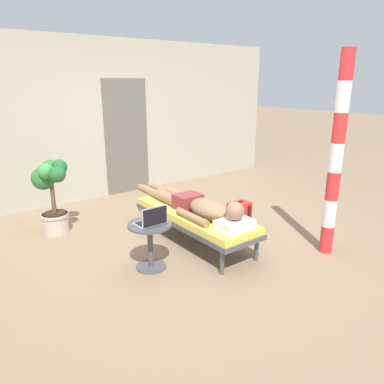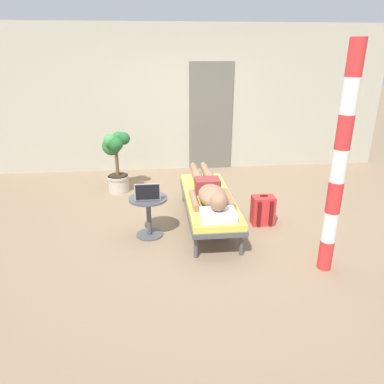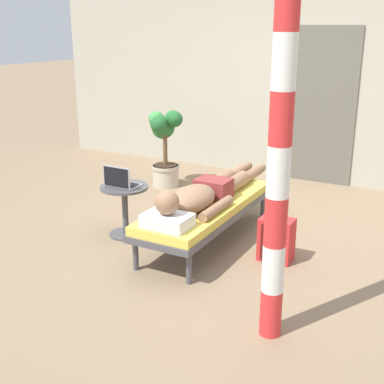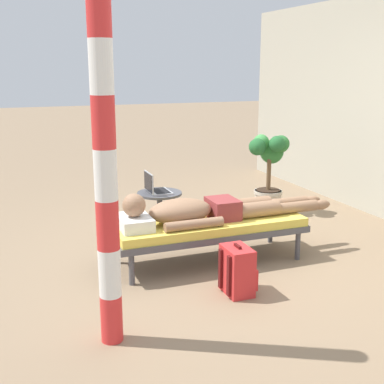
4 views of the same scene
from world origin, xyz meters
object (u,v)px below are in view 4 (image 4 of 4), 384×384
at_px(laptop, 155,187).
at_px(backpack, 237,271).
at_px(potted_plant, 269,167).
at_px(lounge_chair, 209,227).
at_px(side_table, 160,207).
at_px(person_reclining, 204,210).
at_px(porch_post, 106,175).

relative_size(laptop, backpack, 0.73).
bearing_deg(potted_plant, lounge_chair, -46.46).
xyz_separation_m(side_table, potted_plant, (-0.53, 1.64, 0.23)).
relative_size(person_reclining, potted_plant, 2.17).
distance_m(lounge_chair, laptop, 0.88).
bearing_deg(porch_post, laptop, 154.74).
height_order(backpack, porch_post, porch_post).
bearing_deg(person_reclining, backpack, -0.41).
bearing_deg(lounge_chair, backpack, -4.03).
xyz_separation_m(person_reclining, side_table, (-0.80, -0.19, -0.16)).
bearing_deg(laptop, lounge_chair, 19.86).
xyz_separation_m(lounge_chair, backpack, (0.74, -0.05, -0.15)).
relative_size(backpack, potted_plant, 0.42).
relative_size(potted_plant, porch_post, 0.43).
bearing_deg(lounge_chair, side_table, -163.46).
bearing_deg(laptop, backpack, 8.76).
xyz_separation_m(potted_plant, porch_post, (2.44, -2.59, 0.59)).
relative_size(person_reclining, side_table, 4.15).
distance_m(side_table, laptop, 0.23).
xyz_separation_m(side_table, porch_post, (1.91, -0.95, 0.81)).
bearing_deg(laptop, porch_post, -25.26).
bearing_deg(potted_plant, person_reclining, -47.40).
distance_m(laptop, backpack, 1.60).
xyz_separation_m(backpack, potted_plant, (-2.07, 1.45, 0.39)).
relative_size(lounge_chair, porch_post, 0.80).
bearing_deg(person_reclining, potted_plant, 132.60).
bearing_deg(potted_plant, backpack, -35.08).
bearing_deg(side_table, laptop, -90.00).
relative_size(lounge_chair, side_table, 3.56).
relative_size(side_table, laptop, 1.69).
bearing_deg(laptop, potted_plant, 107.49).
bearing_deg(porch_post, side_table, 153.50).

